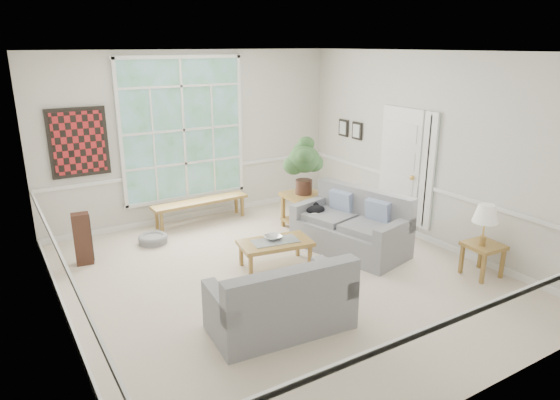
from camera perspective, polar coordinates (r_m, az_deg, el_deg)
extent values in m
cube|color=beige|center=(7.00, 0.16, -8.82)|extent=(5.50, 6.00, 0.01)
cube|color=white|center=(6.28, 0.18, 16.60)|extent=(5.50, 6.00, 0.02)
cube|color=silver|center=(9.11, -9.83, 7.12)|extent=(5.50, 0.02, 3.00)
cube|color=silver|center=(4.34, 21.46, -5.35)|extent=(5.50, 0.02, 3.00)
cube|color=silver|center=(5.61, -24.54, -0.68)|extent=(0.02, 6.00, 3.00)
cube|color=silver|center=(8.22, 16.81, 5.53)|extent=(0.02, 6.00, 3.00)
cube|color=white|center=(8.98, -10.98, 7.88)|extent=(2.30, 0.08, 2.40)
cube|color=white|center=(8.69, 13.46, 3.36)|extent=(0.08, 0.90, 2.10)
cube|color=white|center=(8.25, 16.56, 3.09)|extent=(0.08, 0.26, 1.90)
cube|color=#5E1617|center=(8.54, -22.02, 6.11)|extent=(0.90, 0.06, 1.10)
cube|color=black|center=(9.42, 8.75, 7.82)|extent=(0.04, 0.26, 0.32)
cube|color=black|center=(9.73, 7.23, 8.18)|extent=(0.04, 0.26, 0.32)
cube|color=gray|center=(7.75, 8.02, -2.52)|extent=(1.29, 1.90, 0.94)
cube|color=gray|center=(5.66, 0.01, -10.68)|extent=(1.63, 0.95, 0.85)
cube|color=olive|center=(7.25, -0.53, -6.16)|extent=(1.11, 0.72, 0.38)
imported|color=#A3A4A9|center=(7.22, -0.80, -4.27)|extent=(0.31, 0.31, 0.07)
cube|color=olive|center=(9.09, -9.02, -1.30)|extent=(1.78, 0.41, 0.41)
cube|color=olive|center=(8.69, 2.63, -1.23)|extent=(0.64, 0.64, 0.63)
cube|color=olive|center=(7.49, 22.08, -6.34)|extent=(0.50, 0.50, 0.47)
cylinder|color=gray|center=(8.36, -14.32, -4.33)|extent=(0.50, 0.50, 0.14)
cube|color=#381F16|center=(7.80, -21.64, -4.15)|extent=(0.26, 0.22, 0.77)
ellipsoid|color=black|center=(8.00, 4.10, -1.08)|extent=(0.40, 0.37, 0.15)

